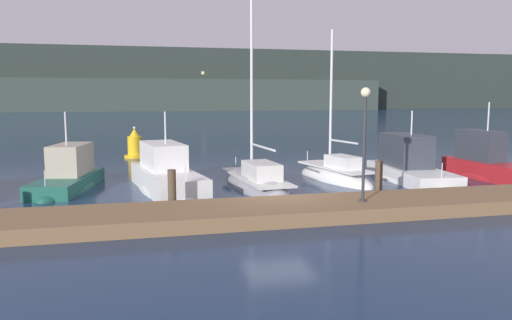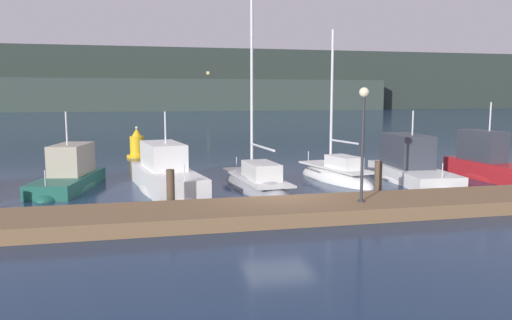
{
  "view_description": "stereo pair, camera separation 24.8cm",
  "coord_description": "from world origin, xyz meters",
  "px_view_note": "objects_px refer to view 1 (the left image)",
  "views": [
    {
      "loc": [
        -4.94,
        -16.98,
        3.93
      ],
      "look_at": [
        0.0,
        3.64,
        1.2
      ],
      "focal_mm": 35.0,
      "sensor_mm": 36.0,
      "label": 1
    },
    {
      "loc": [
        -4.7,
        -17.04,
        3.93
      ],
      "look_at": [
        0.0,
        3.64,
        1.2
      ],
      "focal_mm": 35.0,
      "sensor_mm": 36.0,
      "label": 2
    }
  ],
  "objects_px": {
    "motorboat_berth_2": "(68,182)",
    "channel_buoy": "(135,146)",
    "motorboat_berth_6": "(409,171)",
    "motorboat_berth_3": "(167,183)",
    "sailboat_berth_5": "(335,178)",
    "dock_lamppost": "(365,125)",
    "sailboat_berth_4": "(256,185)",
    "motorboat_berth_7": "(485,170)"
  },
  "relations": [
    {
      "from": "motorboat_berth_3",
      "to": "sailboat_berth_5",
      "type": "height_order",
      "value": "sailboat_berth_5"
    },
    {
      "from": "motorboat_berth_3",
      "to": "sailboat_berth_4",
      "type": "relative_size",
      "value": 0.69
    },
    {
      "from": "sailboat_berth_5",
      "to": "motorboat_berth_6",
      "type": "height_order",
      "value": "sailboat_berth_5"
    },
    {
      "from": "motorboat_berth_7",
      "to": "channel_buoy",
      "type": "relative_size",
      "value": 2.78
    },
    {
      "from": "motorboat_berth_7",
      "to": "sailboat_berth_5",
      "type": "bearing_deg",
      "value": 170.78
    },
    {
      "from": "motorboat_berth_3",
      "to": "motorboat_berth_6",
      "type": "distance_m",
      "value": 11.26
    },
    {
      "from": "motorboat_berth_7",
      "to": "motorboat_berth_6",
      "type": "bearing_deg",
      "value": 174.2
    },
    {
      "from": "sailboat_berth_4",
      "to": "motorboat_berth_7",
      "type": "relative_size",
      "value": 1.85
    },
    {
      "from": "motorboat_berth_3",
      "to": "sailboat_berth_5",
      "type": "bearing_deg",
      "value": 5.84
    },
    {
      "from": "sailboat_berth_4",
      "to": "motorboat_berth_6",
      "type": "height_order",
      "value": "sailboat_berth_4"
    },
    {
      "from": "sailboat_berth_5",
      "to": "channel_buoy",
      "type": "distance_m",
      "value": 14.43
    },
    {
      "from": "motorboat_berth_3",
      "to": "motorboat_berth_6",
      "type": "bearing_deg",
      "value": 0.1
    },
    {
      "from": "sailboat_berth_4",
      "to": "dock_lamppost",
      "type": "distance_m",
      "value": 6.71
    },
    {
      "from": "motorboat_berth_2",
      "to": "channel_buoy",
      "type": "xyz_separation_m",
      "value": [
        2.75,
        10.52,
        0.44
      ]
    },
    {
      "from": "motorboat_berth_2",
      "to": "dock_lamppost",
      "type": "height_order",
      "value": "dock_lamppost"
    },
    {
      "from": "motorboat_berth_2",
      "to": "sailboat_berth_5",
      "type": "distance_m",
      "value": 11.93
    },
    {
      "from": "sailboat_berth_5",
      "to": "channel_buoy",
      "type": "relative_size",
      "value": 3.82
    },
    {
      "from": "motorboat_berth_6",
      "to": "motorboat_berth_7",
      "type": "bearing_deg",
      "value": -5.8
    },
    {
      "from": "motorboat_berth_2",
      "to": "motorboat_berth_7",
      "type": "bearing_deg",
      "value": -5.3
    },
    {
      "from": "motorboat_berth_2",
      "to": "motorboat_berth_3",
      "type": "distance_m",
      "value": 4.29
    },
    {
      "from": "sailboat_berth_5",
      "to": "channel_buoy",
      "type": "height_order",
      "value": "sailboat_berth_5"
    },
    {
      "from": "motorboat_berth_3",
      "to": "dock_lamppost",
      "type": "bearing_deg",
      "value": -43.74
    },
    {
      "from": "motorboat_berth_6",
      "to": "dock_lamppost",
      "type": "distance_m",
      "value": 8.22
    },
    {
      "from": "sailboat_berth_4",
      "to": "dock_lamppost",
      "type": "xyz_separation_m",
      "value": [
        2.3,
        -5.62,
        2.86
      ]
    },
    {
      "from": "sailboat_berth_4",
      "to": "motorboat_berth_3",
      "type": "bearing_deg",
      "value": 176.84
    },
    {
      "from": "sailboat_berth_4",
      "to": "motorboat_berth_6",
      "type": "bearing_deg",
      "value": 1.75
    },
    {
      "from": "channel_buoy",
      "to": "motorboat_berth_3",
      "type": "bearing_deg",
      "value": -83.75
    },
    {
      "from": "motorboat_berth_3",
      "to": "motorboat_berth_6",
      "type": "relative_size",
      "value": 1.04
    },
    {
      "from": "motorboat_berth_6",
      "to": "motorboat_berth_3",
      "type": "bearing_deg",
      "value": -179.9
    },
    {
      "from": "sailboat_berth_5",
      "to": "channel_buoy",
      "type": "xyz_separation_m",
      "value": [
        -9.16,
        11.12,
        0.62
      ]
    },
    {
      "from": "motorboat_berth_6",
      "to": "sailboat_berth_4",
      "type": "bearing_deg",
      "value": -178.25
    },
    {
      "from": "sailboat_berth_4",
      "to": "motorboat_berth_6",
      "type": "distance_m",
      "value": 7.49
    },
    {
      "from": "motorboat_berth_2",
      "to": "motorboat_berth_6",
      "type": "distance_m",
      "value": 15.38
    },
    {
      "from": "motorboat_berth_3",
      "to": "sailboat_berth_5",
      "type": "distance_m",
      "value": 7.9
    },
    {
      "from": "dock_lamppost",
      "to": "motorboat_berth_2",
      "type": "bearing_deg",
      "value": 144.51
    },
    {
      "from": "motorboat_berth_2",
      "to": "dock_lamppost",
      "type": "xyz_separation_m",
      "value": [
        10.14,
        -7.23,
        2.68
      ]
    },
    {
      "from": "motorboat_berth_3",
      "to": "motorboat_berth_7",
      "type": "bearing_deg",
      "value": -1.4
    },
    {
      "from": "motorboat_berth_2",
      "to": "motorboat_berth_6",
      "type": "height_order",
      "value": "motorboat_berth_2"
    },
    {
      "from": "sailboat_berth_5",
      "to": "motorboat_berth_7",
      "type": "height_order",
      "value": "sailboat_berth_5"
    },
    {
      "from": "motorboat_berth_2",
      "to": "sailboat_berth_4",
      "type": "xyz_separation_m",
      "value": [
        7.84,
        -1.62,
        -0.18
      ]
    },
    {
      "from": "dock_lamppost",
      "to": "sailboat_berth_4",
      "type": "bearing_deg",
      "value": 112.31
    },
    {
      "from": "dock_lamppost",
      "to": "motorboat_berth_6",
      "type": "bearing_deg",
      "value": 48.48
    }
  ]
}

